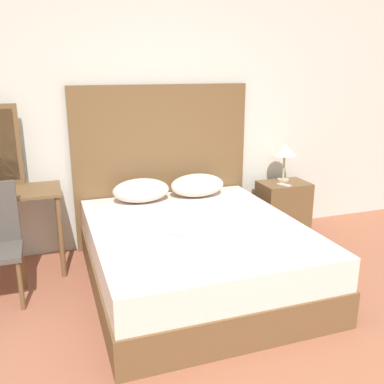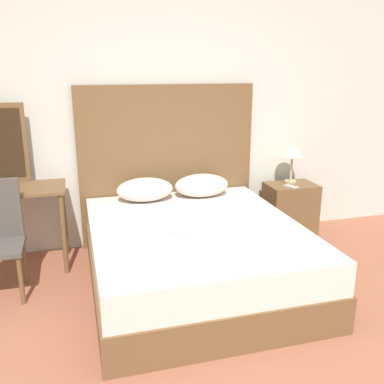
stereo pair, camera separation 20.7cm
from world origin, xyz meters
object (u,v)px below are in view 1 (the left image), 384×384
(table_lamp, at_px, (285,151))
(phone_on_bed, at_px, (180,235))
(phone_on_nightstand, at_px, (284,185))
(nightstand, at_px, (283,208))
(bed, at_px, (196,255))

(table_lamp, bearing_deg, phone_on_bed, -145.51)
(table_lamp, bearing_deg, phone_on_nightstand, -116.60)
(phone_on_bed, bearing_deg, nightstand, 32.98)
(table_lamp, bearing_deg, nightstand, -108.97)
(nightstand, height_order, table_lamp, table_lamp)
(table_lamp, bearing_deg, bed, -147.10)
(phone_on_nightstand, bearing_deg, nightstand, 57.94)
(bed, distance_m, table_lamp, 1.69)
(phone_on_bed, xyz_separation_m, phone_on_nightstand, (1.43, 0.87, 0.04))
(bed, distance_m, phone_on_bed, 0.39)
(bed, relative_size, phone_on_bed, 12.54)
(bed, relative_size, phone_on_nightstand, 12.01)
(phone_on_nightstand, bearing_deg, phone_on_bed, -148.60)
(nightstand, relative_size, phone_on_nightstand, 3.51)
(nightstand, distance_m, phone_on_nightstand, 0.31)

